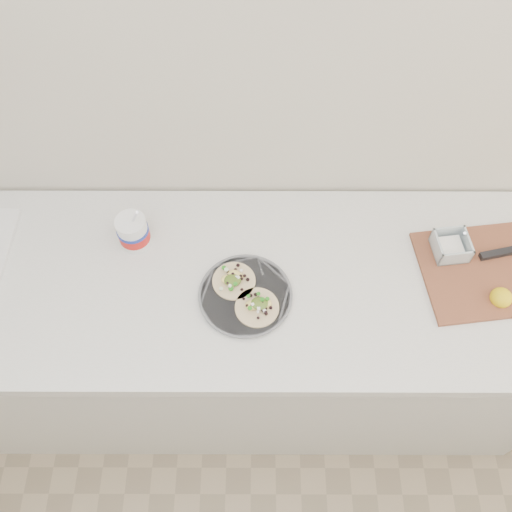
{
  "coord_description": "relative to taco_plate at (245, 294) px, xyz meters",
  "views": [
    {
      "loc": [
        0.22,
        0.61,
        2.35
      ],
      "look_at": [
        0.21,
        1.46,
        0.96
      ],
      "focal_mm": 40.0,
      "sensor_mm": 36.0,
      "label": 1
    }
  ],
  "objects": [
    {
      "name": "tub",
      "position": [
        -0.33,
        0.18,
        0.05
      ],
      "size": [
        0.09,
        0.09,
        0.21
      ],
      "rotation": [
        0.0,
        0.0,
        -0.25
      ],
      "color": "white",
      "rests_on": "counter"
    },
    {
      "name": "counter",
      "position": [
        -0.18,
        0.07,
        -0.47
      ],
      "size": [
        2.44,
        0.66,
        0.9
      ],
      "color": "silver",
      "rests_on": "ground"
    },
    {
      "name": "taco_plate",
      "position": [
        0.0,
        0.0,
        0.0
      ],
      "size": [
        0.27,
        0.27,
        0.04
      ],
      "rotation": [
        0.0,
        0.0,
        0.4
      ],
      "color": "#5C5D63",
      "rests_on": "counter"
    },
    {
      "name": "cutboard",
      "position": [
        0.73,
        0.1,
        -0.0
      ],
      "size": [
        0.48,
        0.36,
        0.07
      ],
      "rotation": [
        0.0,
        0.0,
        0.13
      ],
      "color": "brown",
      "rests_on": "counter"
    }
  ]
}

